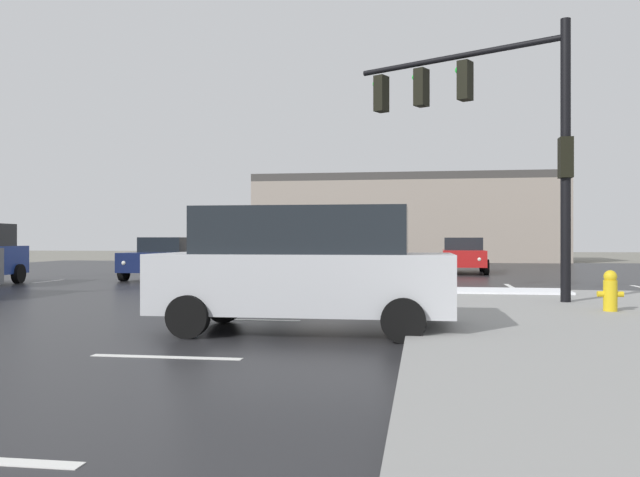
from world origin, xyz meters
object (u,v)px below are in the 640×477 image
Objects in this scene: suv_black at (364,248)px; sedan_white at (262,261)px; traffic_signal_mast at (491,116)px; sedan_navy at (165,257)px; suv_silver at (304,266)px; sedan_red at (463,254)px; fire_hydrant at (610,291)px.

sedan_white is at bearing 165.53° from suv_black.
traffic_signal_mast is at bearing -171.49° from suv_black.
suv_silver is at bearing 29.54° from sedan_navy.
traffic_signal_mast reaches higher than suv_silver.
sedan_white is 0.92× the size of suv_black.
sedan_red is (3.71, 19.82, -0.24)m from suv_silver.
sedan_navy is at bearing -6.31° from traffic_signal_mast.
suv_silver is at bearing -9.03° from sedan_red.
sedan_red is at bearing 96.07° from fire_hydrant.
traffic_signal_mast reaches higher than sedan_navy.
traffic_signal_mast is 18.83m from suv_black.
sedan_red is (4.78, -3.69, -0.24)m from suv_black.
suv_black is at bearing -46.58° from traffic_signal_mast.
sedan_white is 13.77m from suv_black.
sedan_white is 5.98m from sedan_navy.
suv_silver is (3.13, -9.90, 0.24)m from sedan_white.
sedan_white reaches higher than fire_hydrant.
traffic_signal_mast is 1.29× the size of suv_silver.
sedan_navy is (-6.74, -9.90, -0.24)m from suv_black.
suv_black is (2.05, 13.61, 0.24)m from sedan_white.
sedan_white is at bearing -73.06° from suv_silver.
suv_black is 1.09× the size of sedan_red.
sedan_navy is (-4.69, 3.71, 0.00)m from sedan_white.
fire_hydrant is 0.17× the size of sedan_navy.
sedan_white and sedan_navy have the same top height.
suv_black is (-1.08, 23.51, 0.00)m from suv_silver.
sedan_navy is (-13.33, 10.74, 0.32)m from fire_hydrant.
traffic_signal_mast is 14.71m from sedan_red.
sedan_navy is 0.99× the size of sedan_red.
sedan_navy is at bearing -60.73° from suv_silver.
suv_silver reaches higher than sedan_navy.
sedan_red is at bearing -133.57° from suv_black.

